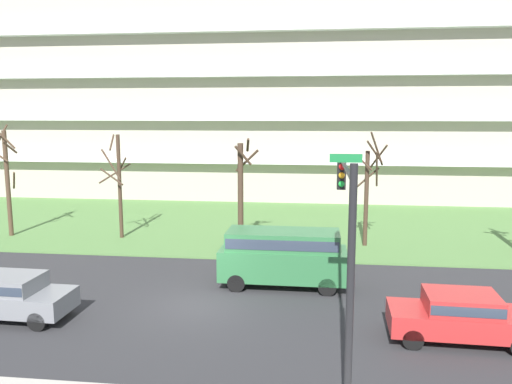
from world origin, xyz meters
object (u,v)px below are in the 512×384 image
Objects in this scene: tree_right at (368,189)px; sedan_gray_center_right at (8,295)px; tree_left at (119,183)px; van_green_near_left at (283,254)px; sedan_red_center_left at (461,315)px; traffic_signal_mast at (347,228)px; tree_center at (241,191)px; tree_far_left at (7,178)px.

tree_right is 17.69m from sedan_gray_center_right.
tree_left is 1.15× the size of van_green_near_left.
sedan_gray_center_right is at bearing 26.21° from van_green_near_left.
van_green_near_left is 7.42m from sedan_red_center_left.
tree_left is 18.48m from traffic_signal_mast.
tree_left is 0.96× the size of tree_right.
tree_center is 14.03m from traffic_signal_mast.
tree_far_left is at bearing 143.20° from traffic_signal_mast.
traffic_signal_mast is at bearing -70.18° from tree_center.
tree_far_left is 1.14× the size of traffic_signal_mast.
tree_right is 1.39× the size of sedan_red_center_left.
van_green_near_left is 7.94m from traffic_signal_mast.
tree_right is 1.03× the size of traffic_signal_mast.
tree_far_left reaches higher than tree_right.
van_green_near_left is (-4.08, -6.85, -1.78)m from tree_right.
tree_far_left is at bearing -177.23° from tree_left.
tree_right is 1.40× the size of sedan_gray_center_right.
tree_right reaches higher than tree_center.
traffic_signal_mast is (2.11, -7.13, 2.78)m from van_green_near_left.
tree_center is at bearing 109.82° from traffic_signal_mast.
tree_far_left is 1.11× the size of tree_right.
tree_far_left is at bearing 177.38° from tree_center.
sedan_gray_center_right is 0.74× the size of traffic_signal_mast.
van_green_near_left is at bearing 106.46° from traffic_signal_mast.
traffic_signal_mast is at bearing -36.80° from tree_far_left.
tree_center is at bearing -173.03° from tree_right.
traffic_signal_mast reaches higher than tree_left.
tree_left is 1.34× the size of sedan_gray_center_right.
tree_far_left is 1.54× the size of sedan_gray_center_right.
tree_far_left is 24.98m from sedan_red_center_left.
tree_left reaches higher than tree_center.
tree_far_left is at bearing -179.45° from tree_right.
tree_far_left is at bearing -21.79° from van_green_near_left.
tree_right is at bearing 0.55° from tree_far_left.
tree_center is 12.65m from sedan_gray_center_right.
tree_left is at bearing 179.50° from tree_right.
tree_left is at bearing 130.18° from traffic_signal_mast.
tree_far_left reaches higher than van_green_near_left.
tree_far_left is 13.43m from sedan_gray_center_right.
van_green_near_left is at bearing 144.52° from sedan_red_center_left.
sedan_red_center_left and sedan_gray_center_right have the same top height.
tree_left is 11.72m from sedan_gray_center_right.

